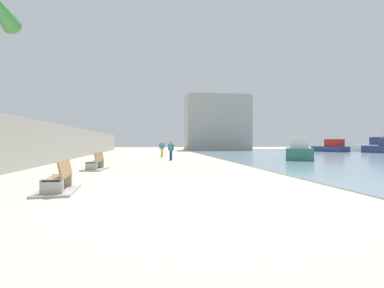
% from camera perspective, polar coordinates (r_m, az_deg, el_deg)
% --- Properties ---
extents(ground_plane, '(120.00, 120.00, 0.00)m').
position_cam_1_polar(ground_plane, '(26.45, -7.73, -2.98)').
color(ground_plane, beige).
extents(seawall, '(0.80, 64.00, 2.92)m').
position_cam_1_polar(seawall, '(27.39, -23.62, 0.17)').
color(seawall, '#9E9E99').
rests_on(seawall, ground).
extents(bench_near, '(1.26, 2.18, 0.98)m').
position_cam_1_polar(bench_near, '(10.01, -24.64, -7.23)').
color(bench_near, '#9E9E99').
rests_on(bench_near, ground).
extents(bench_far, '(1.29, 2.19, 0.98)m').
position_cam_1_polar(bench_far, '(17.17, -18.32, -4.04)').
color(bench_far, '#9E9E99').
rests_on(bench_far, ground).
extents(person_walking, '(0.49, 0.30, 1.61)m').
position_cam_1_polar(person_walking, '(24.85, -4.15, -1.04)').
color(person_walking, navy).
rests_on(person_walking, ground).
extents(person_standing, '(0.53, 0.23, 1.69)m').
position_cam_1_polar(person_standing, '(29.88, -5.90, -0.70)').
color(person_standing, gold).
rests_on(person_standing, ground).
extents(boat_nearest, '(4.68, 6.56, 2.09)m').
position_cam_1_polar(boat_nearest, '(27.46, 20.07, -1.20)').
color(boat_nearest, '#337060').
rests_on(boat_nearest, water_bay).
extents(boat_outer, '(3.74, 7.71, 2.27)m').
position_cam_1_polar(boat_outer, '(53.66, 32.41, -0.40)').
color(boat_outer, white).
rests_on(boat_outer, water_bay).
extents(boat_far_left, '(3.67, 5.78, 1.94)m').
position_cam_1_polar(boat_far_left, '(50.03, 25.52, -0.57)').
color(boat_far_left, navy).
rests_on(boat_far_left, water_bay).
extents(harbor_building, '(12.00, 6.00, 10.37)m').
position_cam_1_polar(harbor_building, '(55.99, 4.92, 4.12)').
color(harbor_building, '#9E9E99').
rests_on(harbor_building, ground).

